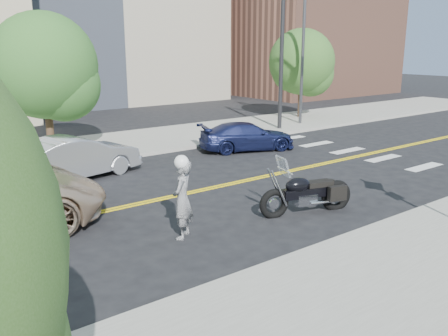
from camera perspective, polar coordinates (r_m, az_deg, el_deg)
name	(u,v)px	position (r m, az deg, el deg)	size (l,w,h in m)	color
ground_plane	(170,197)	(13.66, -6.46, -3.49)	(120.00, 120.00, 0.00)	black
sidewalk_near	(407,306)	(8.60, 21.17, -15.20)	(60.00, 5.00, 0.15)	#9E9B91
sidewalk_far	(75,150)	(20.25, -17.44, 2.09)	(60.00, 5.00, 0.15)	#9E9B91
building_right	(303,25)	(45.15, 9.44, 16.62)	(14.00, 12.00, 12.00)	#8C5947
lamp_post	(303,47)	(25.66, 9.48, 14.22)	(0.16, 0.16, 8.00)	#4C4C51
traffic_light	(296,35)	(23.24, 8.65, 15.53)	(0.28, 4.50, 7.00)	black
motorcyclist	(182,197)	(10.53, -5.04, -3.51)	(0.78, 0.75, 1.91)	#BDBCC2
motorcycle	(307,184)	(12.28, 10.01, -1.91)	(2.54, 0.77, 1.55)	black
parked_car_silver	(76,157)	(16.01, -17.43, 1.22)	(1.48, 4.26, 1.40)	#A1A4A9
parked_car_blue	(247,136)	(19.57, 2.80, 3.83)	(1.61, 3.96, 1.15)	navy
tree_far_a	(44,66)	(19.40, -20.84, 11.41)	(4.00, 4.00, 5.47)	#382619
tree_far_b	(302,62)	(28.07, 9.33, 12.49)	(3.74, 3.74, 5.18)	#382619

